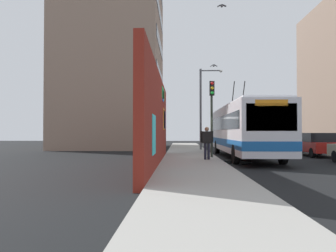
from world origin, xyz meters
The scene contains 13 objects.
ground_plane centered at (0.00, 0.00, 0.00)m, with size 80.00×80.00×0.00m, color black.
sidewalk_slab centered at (0.00, 1.60, 0.07)m, with size 48.00×3.20×0.15m, color #9E9B93.
graffiti_wall centered at (-4.03, 3.35, 2.22)m, with size 13.91×0.32×4.43m.
building_far_left centered at (13.70, 9.20, 10.22)m, with size 11.91×9.80×20.45m.
city_bus centered at (0.89, -1.80, 1.83)m, with size 12.45×2.66×5.08m.
parked_car_red centered at (2.50, -7.00, 0.83)m, with size 4.37×1.88×1.58m.
parked_car_silver centered at (8.71, -7.00, 0.83)m, with size 4.44×1.89×1.58m.
parked_car_white centered at (14.41, -7.00, 0.83)m, with size 4.16×1.91×1.58m.
pedestrian_at_curb centered at (-2.11, 0.77, 1.20)m, with size 0.24×0.70×1.76m.
traffic_light centered at (-0.65, 0.35, 3.16)m, with size 0.49×0.28×4.50m.
street_lamp centered at (7.75, 0.23, 4.11)m, with size 0.44×1.96×6.89m.
flying_pigeons centered at (2.03, -0.31, 7.93)m, with size 4.67×0.57×2.90m.
curbside_puddle centered at (-2.10, -0.60, 0.00)m, with size 2.02×2.02×0.00m, color black.
Camera 1 is at (-19.48, 2.25, 1.63)m, focal length 34.12 mm.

